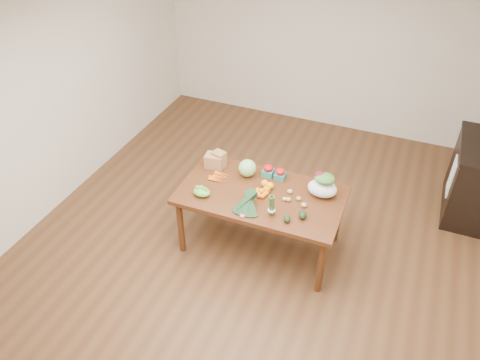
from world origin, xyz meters
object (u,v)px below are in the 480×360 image
at_px(kale_bunch, 246,204).
at_px(asparagus_bundle, 272,205).
at_px(paper_bag, 215,160).
at_px(salad_bag, 323,186).
at_px(cabbage, 247,168).
at_px(dining_table, 260,220).
at_px(cabinet, 473,179).
at_px(mandarin_cluster, 261,192).

xyz_separation_m(kale_bunch, asparagus_bundle, (0.25, 0.03, 0.05)).
bearing_deg(paper_bag, salad_bag, -1.80).
bearing_deg(cabbage, paper_bag, 178.02).
xyz_separation_m(paper_bag, kale_bunch, (0.61, -0.57, -0.02)).
distance_m(paper_bag, cabbage, 0.40).
height_order(dining_table, asparagus_bundle, asparagus_bundle).
relative_size(cabinet, mandarin_cluster, 5.67).
bearing_deg(asparagus_bundle, cabbage, 130.85).
height_order(cabinet, salad_bag, salad_bag).
bearing_deg(cabinet, dining_table, -144.01).
bearing_deg(cabinet, paper_bag, -155.03).
xyz_separation_m(mandarin_cluster, asparagus_bundle, (0.20, -0.25, 0.08)).
relative_size(mandarin_cluster, asparagus_bundle, 0.72).
distance_m(dining_table, mandarin_cluster, 0.42).
xyz_separation_m(paper_bag, salad_bag, (1.24, -0.04, 0.02)).
height_order(cabbage, mandarin_cluster, cabbage).
relative_size(cabbage, kale_bunch, 0.48).
distance_m(cabinet, paper_bag, 3.08).
height_order(cabinet, paper_bag, paper_bag).
bearing_deg(cabbage, cabinet, 28.80).
bearing_deg(cabbage, kale_bunch, -69.53).
bearing_deg(paper_bag, asparagus_bundle, -31.93).
height_order(paper_bag, kale_bunch, paper_bag).
height_order(mandarin_cluster, kale_bunch, kale_bunch).
bearing_deg(salad_bag, asparagus_bundle, -127.31).
bearing_deg(kale_bunch, mandarin_cluster, 78.81).
distance_m(cabbage, kale_bunch, 0.59).
relative_size(dining_table, kale_bunch, 4.28).
distance_m(mandarin_cluster, salad_bag, 0.63).
bearing_deg(asparagus_bundle, paper_bag, 147.46).
bearing_deg(salad_bag, cabbage, 178.28).
xyz_separation_m(cabbage, mandarin_cluster, (0.26, -0.27, -0.06)).
distance_m(paper_bag, mandarin_cluster, 0.72).
distance_m(dining_table, salad_bag, 0.80).
distance_m(kale_bunch, salad_bag, 0.83).
xyz_separation_m(dining_table, kale_bunch, (-0.04, -0.32, 0.45)).
relative_size(paper_bag, kale_bunch, 0.68).
xyz_separation_m(cabbage, asparagus_bundle, (0.46, -0.52, 0.03)).
distance_m(mandarin_cluster, asparagus_bundle, 0.33).
xyz_separation_m(cabbage, kale_bunch, (0.21, -0.56, -0.02)).
bearing_deg(cabinet, cabbage, -151.20).
distance_m(kale_bunch, asparagus_bundle, 0.26).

